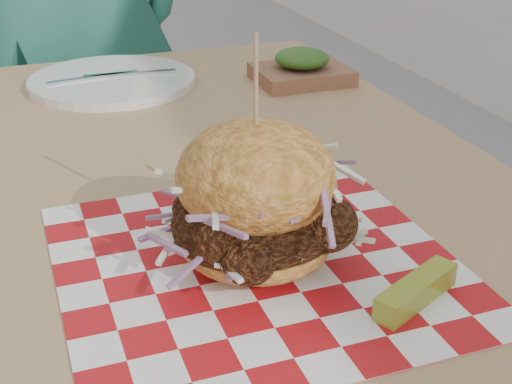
{
  "coord_description": "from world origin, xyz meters",
  "views": [
    {
      "loc": [
        -0.07,
        -0.39,
        1.1
      ],
      "look_at": [
        0.12,
        0.15,
        0.82
      ],
      "focal_mm": 50.0,
      "sensor_mm": 36.0,
      "label": 1
    }
  ],
  "objects": [
    {
      "name": "place_setting",
      "position": [
        0.09,
        0.75,
        0.76
      ],
      "size": [
        0.27,
        0.27,
        0.02
      ],
      "color": "white",
      "rests_on": "patio_table"
    },
    {
      "name": "kraft_tray",
      "position": [
        0.39,
        0.66,
        0.77
      ],
      "size": [
        0.15,
        0.12,
        0.06
      ],
      "color": "brown",
      "rests_on": "patio_table"
    },
    {
      "name": "patio_chair",
      "position": [
        0.08,
        1.23,
        0.55
      ],
      "size": [
        0.45,
        0.45,
        0.95
      ],
      "rotation": [
        0.0,
        0.0,
        0.06
      ],
      "color": "tan",
      "rests_on": "ground"
    },
    {
      "name": "pickle_spear",
      "position": [
        0.23,
        0.04,
        0.76
      ],
      "size": [
        0.1,
        0.06,
        0.02
      ],
      "primitive_type": "cube",
      "rotation": [
        0.0,
        0.0,
        0.45
      ],
      "color": "#ABAC32",
      "rests_on": "paper_liner"
    },
    {
      "name": "paper_liner",
      "position": [
        0.12,
        0.15,
        0.75
      ],
      "size": [
        0.36,
        0.36,
        0.0
      ],
      "primitive_type": "cube",
      "color": "red",
      "rests_on": "patio_table"
    },
    {
      "name": "sandwich",
      "position": [
        0.12,
        0.15,
        0.81
      ],
      "size": [
        0.19,
        0.19,
        0.22
      ],
      "color": "gold",
      "rests_on": "paper_liner"
    },
    {
      "name": "patio_table",
      "position": [
        0.09,
        0.32,
        0.67
      ],
      "size": [
        0.8,
        1.2,
        0.75
      ],
      "color": "tan",
      "rests_on": "ground"
    }
  ]
}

